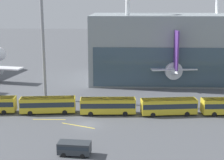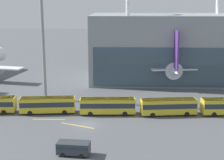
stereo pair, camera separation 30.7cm
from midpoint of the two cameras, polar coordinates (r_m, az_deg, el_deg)
The scene contains 9 objects.
ground_plane at distance 65.16m, azimuth -4.02°, elevation -7.40°, with size 440.00×440.00×0.00m, color #515459.
airliner_at_gate_far at distance 104.14m, azimuth 8.25°, elevation 3.05°, with size 37.51×37.56×15.41m.
shuttle_bus_1 at distance 71.98m, azimuth -10.52°, elevation -3.95°, with size 11.46×3.97×3.31m.
shuttle_bus_2 at distance 70.11m, azimuth -0.61°, elevation -4.19°, with size 11.36×3.41×3.31m.
shuttle_bus_3 at distance 70.65m, azimuth 9.50°, elevation -4.24°, with size 11.48×4.11×3.31m.
service_van_foreground at distance 52.89m, azimuth -6.24°, elevation -11.06°, with size 5.08×2.60×2.04m.
floodlight_mast at distance 79.17m, azimuth -11.45°, elevation 9.88°, with size 2.66×2.66×30.96m.
lane_stripe_0 at distance 64.80m, azimuth -5.63°, elevation -7.55°, with size 7.05×0.25×0.01m, color yellow.
lane_stripe_3 at distance 68.83m, azimuth -10.32°, elevation -6.45°, with size 6.50×0.25×0.01m, color yellow.
Camera 2 is at (7.10, -60.63, 22.83)m, focal length 55.00 mm.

